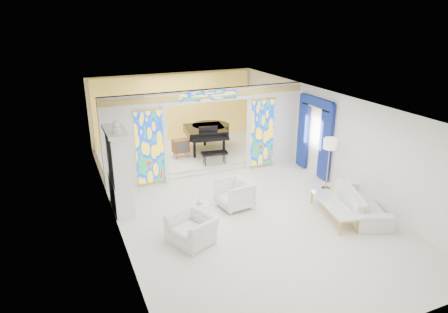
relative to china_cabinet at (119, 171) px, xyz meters
name	(u,v)px	position (x,y,z in m)	size (l,w,h in m)	color
floor	(232,197)	(3.22, -0.60, -1.17)	(12.00, 12.00, 0.00)	silver
ceiling	(233,101)	(3.22, -0.60, 1.83)	(7.00, 12.00, 0.02)	white
wall_back	(174,108)	(3.22, 5.40, 0.33)	(7.00, 0.02, 3.00)	white
wall_front	(382,262)	(3.22, -6.60, 0.33)	(7.00, 0.02, 3.00)	white
wall_left	(111,169)	(-0.28, -0.60, 0.33)	(0.02, 12.00, 3.00)	white
wall_right	(330,137)	(6.72, -0.60, 0.33)	(0.02, 12.00, 3.00)	white
partition_wall	(208,129)	(3.22, 1.40, 0.48)	(7.00, 0.22, 3.00)	white
stained_glass_left	(150,148)	(1.19, 1.29, 0.13)	(0.90, 0.04, 2.40)	gold
stained_glass_right	(262,133)	(5.25, 1.29, 0.13)	(0.90, 0.04, 2.40)	gold
stained_glass_transom	(209,95)	(3.22, 1.29, 1.65)	(2.00, 0.04, 0.34)	gold
alcove_platform	(189,153)	(3.22, 3.50, -1.08)	(6.80, 3.80, 0.18)	silver
gold_curtain_back	(175,109)	(3.22, 5.28, 0.33)	(6.70, 0.10, 2.90)	#EBD251
chandelier	(193,92)	(3.42, 3.40, 1.38)	(0.48, 0.48, 0.30)	gold
blue_drapes	(315,130)	(6.62, 0.10, 0.41)	(0.14, 1.85, 2.65)	navy
china_cabinet	(119,171)	(0.00, 0.00, 0.00)	(0.56, 1.46, 2.72)	white
armchair_left	(192,229)	(1.29, -2.48, -0.82)	(1.08, 0.95, 0.70)	white
armchair_right	(234,194)	(3.02, -1.21, -0.76)	(0.88, 0.91, 0.83)	white
sofa	(362,202)	(6.17, -2.95, -0.82)	(2.37, 0.93, 0.69)	silver
side_table	(200,211)	(1.76, -1.77, -0.76)	(0.55, 0.55, 0.62)	white
vase	(200,200)	(1.76, -1.77, -0.45)	(0.18, 0.18, 0.19)	white
coffee_table	(334,205)	(5.26, -2.86, -0.77)	(0.99, 2.01, 0.43)	silver
floor_lamp	(330,146)	(6.26, -1.21, 0.28)	(0.42, 0.42, 1.70)	gold
grand_piano	(208,131)	(4.00, 3.45, -0.22)	(2.07, 2.94, 1.14)	black
tv_console	(181,146)	(2.72, 3.00, -0.54)	(0.60, 0.42, 0.69)	brown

